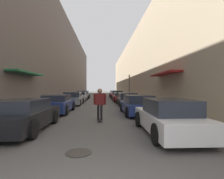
{
  "coord_description": "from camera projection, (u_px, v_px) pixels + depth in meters",
  "views": [
    {
      "loc": [
        0.37,
        -1.89,
        1.74
      ],
      "look_at": [
        1.16,
        12.09,
        1.65
      ],
      "focal_mm": 28.0,
      "sensor_mm": 36.0,
      "label": 1
    }
  ],
  "objects": [
    {
      "name": "curb_strip_right",
      "position": [
        124.0,
        97.0,
        35.25
      ],
      "size": [
        1.8,
        66.32,
        0.12
      ],
      "color": "gray",
      "rests_on": "ground"
    },
    {
      "name": "skateboarder",
      "position": [
        100.0,
        101.0,
        9.22
      ],
      "size": [
        0.66,
        0.78,
        1.73
      ],
      "color": "black",
      "rests_on": "ground"
    },
    {
      "name": "parked_car_right_0",
      "position": [
        168.0,
        117.0,
        6.63
      ],
      "size": [
        1.86,
        4.29,
        1.34
      ],
      "color": "silver",
      "rests_on": "ground"
    },
    {
      "name": "parked_car_left_1",
      "position": [
        58.0,
        104.0,
        12.48
      ],
      "size": [
        1.88,
        4.51,
        1.29
      ],
      "color": "navy",
      "rests_on": "ground"
    },
    {
      "name": "manhole_cover",
      "position": [
        79.0,
        153.0,
        4.7
      ],
      "size": [
        0.7,
        0.7,
        0.02
      ],
      "color": "#332D28",
      "rests_on": "ground"
    },
    {
      "name": "parked_car_left_3",
      "position": [
        80.0,
        96.0,
        24.42
      ],
      "size": [
        2.01,
        4.24,
        1.28
      ],
      "color": "#B7B7BC",
      "rests_on": "ground"
    },
    {
      "name": "parked_car_left_0",
      "position": [
        23.0,
        115.0,
        7.21
      ],
      "size": [
        2.04,
        4.43,
        1.29
      ],
      "color": "black",
      "rests_on": "ground"
    },
    {
      "name": "traffic_light",
      "position": [
        129.0,
        84.0,
        28.47
      ],
      "size": [
        0.16,
        0.22,
        3.85
      ],
      "color": "#2D2D2D",
      "rests_on": "curb_strip_right"
    },
    {
      "name": "building_row_left",
      "position": [
        61.0,
        61.0,
        34.5
      ],
      "size": [
        4.9,
        66.32,
        14.27
      ],
      "color": "#564C47",
      "rests_on": "ground"
    },
    {
      "name": "parked_car_right_5",
      "position": [
        114.0,
        94.0,
        34.92
      ],
      "size": [
        1.88,
        4.68,
        1.35
      ],
      "color": "maroon",
      "rests_on": "ground"
    },
    {
      "name": "parked_car_left_2",
      "position": [
        73.0,
        99.0,
        18.65
      ],
      "size": [
        1.94,
        4.73,
        1.35
      ],
      "color": "gray",
      "rests_on": "ground"
    },
    {
      "name": "curb_strip_left",
      "position": [
        76.0,
        97.0,
        34.71
      ],
      "size": [
        1.8,
        66.32,
        0.12
      ],
      "color": "gray",
      "rests_on": "ground"
    },
    {
      "name": "ground",
      "position": [
        100.0,
        99.0,
        28.36
      ],
      "size": [
        145.9,
        145.9,
        0.0
      ],
      "primitive_type": "plane",
      "color": "#4C4947"
    },
    {
      "name": "parked_car_right_2",
      "position": [
        127.0,
        99.0,
        17.82
      ],
      "size": [
        2.0,
        4.53,
        1.29
      ],
      "color": "black",
      "rests_on": "ground"
    },
    {
      "name": "parked_car_right_4",
      "position": [
        117.0,
        95.0,
        29.09
      ],
      "size": [
        2.06,
        4.44,
        1.38
      ],
      "color": "maroon",
      "rests_on": "ground"
    },
    {
      "name": "parked_car_right_3",
      "position": [
        120.0,
        97.0,
        23.06
      ],
      "size": [
        1.96,
        4.58,
        1.2
      ],
      "color": "maroon",
      "rests_on": "ground"
    },
    {
      "name": "parked_car_right_1",
      "position": [
        137.0,
        105.0,
        11.86
      ],
      "size": [
        2.01,
        4.67,
        1.29
      ],
      "color": "navy",
      "rests_on": "ground"
    },
    {
      "name": "parked_car_left_4",
      "position": [
        83.0,
        95.0,
        29.52
      ],
      "size": [
        2.06,
        4.66,
        1.36
      ],
      "color": "#515459",
      "rests_on": "ground"
    },
    {
      "name": "building_row_right",
      "position": [
        138.0,
        69.0,
        35.38
      ],
      "size": [
        4.9,
        66.32,
        11.17
      ],
      "color": "tan",
      "rests_on": "ground"
    }
  ]
}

